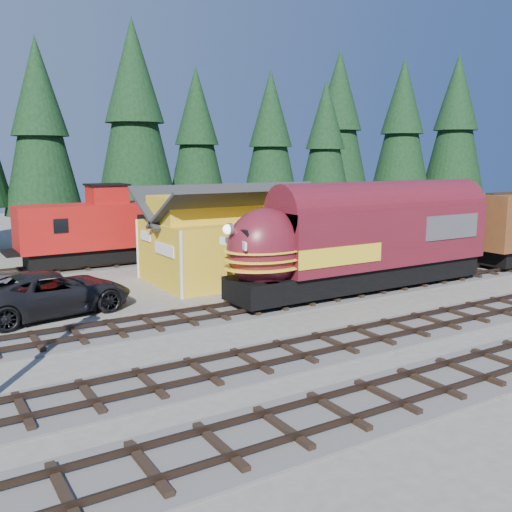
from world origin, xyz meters
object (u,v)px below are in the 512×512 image
depot (254,226)px  pickup_truck_a (51,293)px  locomotive (357,245)px  caboose (95,229)px

depot → pickup_truck_a: depot is taller
locomotive → caboose: 16.81m
depot → caboose: bearing=133.6°
depot → caboose: (-7.14, 7.50, -0.55)m
locomotive → pickup_truck_a: size_ratio=2.26×
depot → locomotive: size_ratio=0.81×
locomotive → pickup_truck_a: 14.83m
pickup_truck_a → locomotive: bearing=-115.2°
depot → locomotive: 6.87m
locomotive → depot: bearing=108.5°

